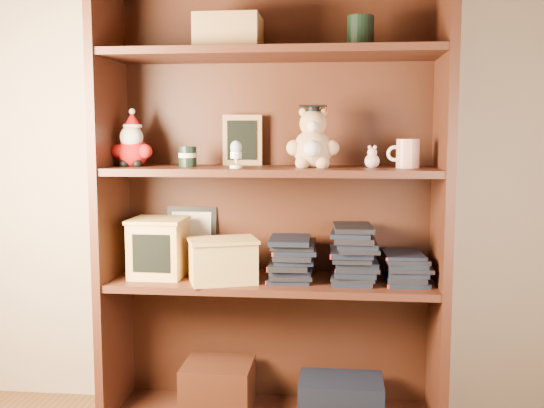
{
  "coord_description": "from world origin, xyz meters",
  "views": [
    {
      "loc": [
        0.12,
        -0.91,
        1.07
      ],
      "look_at": [
        -0.12,
        1.3,
        0.82
      ],
      "focal_mm": 42.0,
      "sensor_mm": 36.0,
      "label": 1
    }
  ],
  "objects": [
    {
      "name": "book_stack_left",
      "position": [
        -0.05,
        1.3,
        0.62
      ],
      "size": [
        0.14,
        0.2,
        0.14
      ],
      "color": "black",
      "rests_on": "shelf_lower"
    },
    {
      "name": "egg_cup",
      "position": [
        -0.23,
        1.23,
        1.0
      ],
      "size": [
        0.04,
        0.04,
        0.09
      ],
      "color": "white",
      "rests_on": "shelf_upper"
    },
    {
      "name": "pencils_box",
      "position": [
        -0.28,
        1.24,
        0.63
      ],
      "size": [
        0.28,
        0.24,
        0.15
      ],
      "color": "tan",
      "rests_on": "shelf_lower"
    },
    {
      "name": "certificate_frame",
      "position": [
        -0.44,
        1.44,
        0.67
      ],
      "size": [
        0.19,
        0.05,
        0.24
      ],
      "color": "black",
      "rests_on": "shelf_lower"
    },
    {
      "name": "chalkboard_plaque",
      "position": [
        -0.24,
        1.42,
        1.04
      ],
      "size": [
        0.14,
        0.09,
        0.18
      ],
      "color": "#9E7547",
      "rests_on": "shelf_upper"
    },
    {
      "name": "bookcase",
      "position": [
        -0.12,
        1.36,
        0.78
      ],
      "size": [
        1.2,
        0.35,
        1.6
      ],
      "color": "#421E13",
      "rests_on": "ground"
    },
    {
      "name": "book_stack_mid",
      "position": [
        0.17,
        1.3,
        0.65
      ],
      "size": [
        0.14,
        0.2,
        0.19
      ],
      "color": "black",
      "rests_on": "shelf_lower"
    },
    {
      "name": "pink_figurine",
      "position": [
        0.23,
        1.3,
        0.98
      ],
      "size": [
        0.05,
        0.05,
        0.08
      ],
      "color": "beige",
      "rests_on": "shelf_upper"
    },
    {
      "name": "shelf_lower",
      "position": [
        -0.12,
        1.3,
        0.54
      ],
      "size": [
        1.14,
        0.33,
        0.02
      ],
      "color": "#421E13",
      "rests_on": "ground"
    },
    {
      "name": "book_stack_right",
      "position": [
        0.35,
        1.3,
        0.61
      ],
      "size": [
        0.14,
        0.2,
        0.11
      ],
      "color": "black",
      "rests_on": "shelf_lower"
    },
    {
      "name": "santa_plush",
      "position": [
        -0.62,
        1.3,
        1.03
      ],
      "size": [
        0.15,
        0.11,
        0.21
      ],
      "color": "#A50F0F",
      "rests_on": "shelf_upper"
    },
    {
      "name": "teacher_mug",
      "position": [
        0.35,
        1.3,
        1.0
      ],
      "size": [
        0.11,
        0.08,
        0.1
      ],
      "color": "silver",
      "rests_on": "shelf_upper"
    },
    {
      "name": "shelf_upper",
      "position": [
        -0.12,
        1.3,
        0.94
      ],
      "size": [
        1.14,
        0.33,
        0.02
      ],
      "color": "#421E13",
      "rests_on": "ground"
    },
    {
      "name": "grad_teddy_bear",
      "position": [
        0.02,
        1.3,
        1.03
      ],
      "size": [
        0.18,
        0.16,
        0.22
      ],
      "color": "tan",
      "rests_on": "shelf_upper"
    },
    {
      "name": "treats_box",
      "position": [
        -0.53,
        1.3,
        0.66
      ],
      "size": [
        0.2,
        0.2,
        0.21
      ],
      "color": "tan",
      "rests_on": "shelf_lower"
    },
    {
      "name": "teachers_tin",
      "position": [
        -0.42,
        1.3,
        0.99
      ],
      "size": [
        0.06,
        0.06,
        0.07
      ],
      "color": "black",
      "rests_on": "shelf_upper"
    }
  ]
}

